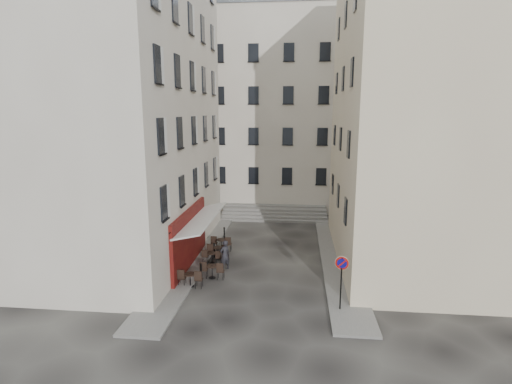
# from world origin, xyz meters

# --- Properties ---
(ground) EXTENTS (90.00, 90.00, 0.00)m
(ground) POSITION_xyz_m (0.00, 0.00, 0.00)
(ground) COLOR black
(ground) RESTS_ON ground
(sidewalk_left) EXTENTS (2.00, 22.00, 0.12)m
(sidewalk_left) POSITION_xyz_m (-4.50, 4.00, 0.06)
(sidewalk_left) COLOR slate
(sidewalk_left) RESTS_ON ground
(sidewalk_right) EXTENTS (2.00, 18.00, 0.12)m
(sidewalk_right) POSITION_xyz_m (4.50, 3.00, 0.06)
(sidewalk_right) COLOR slate
(sidewalk_right) RESTS_ON ground
(building_left) EXTENTS (12.20, 16.20, 20.60)m
(building_left) POSITION_xyz_m (-10.50, 3.00, 10.31)
(building_left) COLOR #BDB1A1
(building_left) RESTS_ON ground
(building_right) EXTENTS (12.20, 14.20, 18.60)m
(building_right) POSITION_xyz_m (10.50, 3.50, 9.31)
(building_right) COLOR #C4AF92
(building_right) RESTS_ON ground
(building_back) EXTENTS (18.20, 10.20, 18.60)m
(building_back) POSITION_xyz_m (-1.00, 19.00, 9.31)
(building_back) COLOR #BDB1A1
(building_back) RESTS_ON ground
(cafe_storefront) EXTENTS (1.74, 7.30, 3.50)m
(cafe_storefront) POSITION_xyz_m (-4.32, 1.00, 1.88)
(cafe_storefront) COLOR #490A0B
(cafe_storefront) RESTS_ON ground
(stone_steps) EXTENTS (9.00, 3.15, 0.80)m
(stone_steps) POSITION_xyz_m (0.00, 12.57, 0.40)
(stone_steps) COLOR slate
(stone_steps) RESTS_ON ground
(bollard_near) EXTENTS (0.12, 0.12, 0.98)m
(bollard_near) POSITION_xyz_m (-3.25, -1.00, 0.53)
(bollard_near) COLOR black
(bollard_near) RESTS_ON ground
(bollard_mid) EXTENTS (0.12, 0.12, 0.98)m
(bollard_mid) POSITION_xyz_m (-3.25, 2.50, 0.53)
(bollard_mid) COLOR black
(bollard_mid) RESTS_ON ground
(bollard_far) EXTENTS (0.12, 0.12, 0.98)m
(bollard_far) POSITION_xyz_m (-3.25, 6.00, 0.53)
(bollard_far) COLOR black
(bollard_far) RESTS_ON ground
(no_parking_sign) EXTENTS (0.60, 0.18, 2.68)m
(no_parking_sign) POSITION_xyz_m (4.00, -3.77, 1.90)
(no_parking_sign) COLOR black
(no_parking_sign) RESTS_ON ground
(bistro_table_a) EXTENTS (1.34, 0.63, 0.94)m
(bistro_table_a) POSITION_xyz_m (-3.60, -1.93, 0.48)
(bistro_table_a) COLOR black
(bistro_table_a) RESTS_ON ground
(bistro_table_b) EXTENTS (1.36, 0.64, 0.96)m
(bistro_table_b) POSITION_xyz_m (-2.68, -0.73, 0.49)
(bistro_table_b) COLOR black
(bistro_table_b) RESTS_ON ground
(bistro_table_c) EXTENTS (1.22, 0.57, 0.86)m
(bistro_table_c) POSITION_xyz_m (-3.17, 1.46, 0.44)
(bistro_table_c) COLOR black
(bistro_table_c) RESTS_ON ground
(bistro_table_d) EXTENTS (1.38, 0.65, 0.97)m
(bistro_table_d) POSITION_xyz_m (-2.96, 2.26, 0.50)
(bistro_table_d) COLOR black
(bistro_table_d) RESTS_ON ground
(bistro_table_e) EXTENTS (1.38, 0.65, 0.97)m
(bistro_table_e) POSITION_xyz_m (-3.04, 3.81, 0.49)
(bistro_table_e) COLOR black
(bistro_table_e) RESTS_ON ground
(pedestrian) EXTENTS (0.76, 0.76, 1.78)m
(pedestrian) POSITION_xyz_m (-2.22, 0.66, 0.89)
(pedestrian) COLOR black
(pedestrian) RESTS_ON ground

